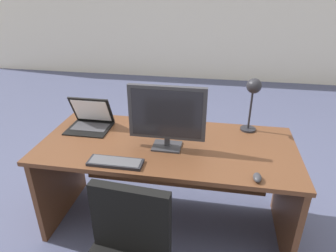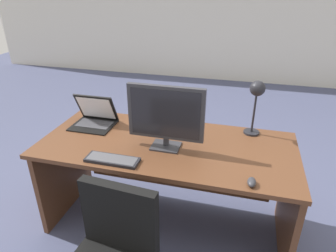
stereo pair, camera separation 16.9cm
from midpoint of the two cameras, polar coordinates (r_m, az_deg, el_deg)
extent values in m
plane|color=#474C6B|center=(3.82, 6.92, -2.53)|extent=(12.00, 12.00, 0.00)
cube|color=silver|center=(6.02, 11.81, 21.62)|extent=(10.00, 0.10, 2.80)
cube|color=#56331E|center=(2.17, 1.95, -3.73)|extent=(1.84, 0.83, 0.03)
cube|color=#56331E|center=(2.69, -17.36, -8.11)|extent=(0.04, 0.73, 0.73)
cube|color=#56331E|center=(2.40, 23.90, -14.10)|extent=(0.04, 0.73, 0.73)
cube|color=#56331E|center=(2.61, 3.40, -6.97)|extent=(1.62, 0.02, 0.51)
cube|color=#2D2D33|center=(2.12, 1.88, -3.90)|extent=(0.20, 0.16, 0.01)
cube|color=#2D2D33|center=(2.11, 1.95, -2.90)|extent=(0.04, 0.02, 0.06)
cube|color=#2D2D33|center=(2.00, 1.98, 2.49)|extent=(0.53, 0.04, 0.38)
cube|color=black|center=(1.98, 1.85, 2.26)|extent=(0.47, 0.00, 0.33)
cube|color=black|center=(2.47, -12.19, 0.07)|extent=(0.33, 0.28, 0.01)
cube|color=#38383D|center=(2.48, -11.99, 0.40)|extent=(0.28, 0.15, 0.00)
cube|color=black|center=(2.48, -11.62, 3.44)|extent=(0.33, 0.12, 0.24)
cube|color=white|center=(2.48, -11.71, 3.33)|extent=(0.29, 0.10, 0.20)
cube|color=black|center=(1.97, -8.18, -6.46)|extent=(0.36, 0.12, 0.02)
cube|color=#47474C|center=(1.97, -8.20, -6.19)|extent=(0.33, 0.10, 0.00)
ellipsoid|color=#2D2D33|center=(1.83, 18.28, -10.20)|extent=(0.05, 0.09, 0.04)
cylinder|color=black|center=(2.41, 17.56, -1.17)|extent=(0.12, 0.12, 0.01)
cylinder|color=black|center=(2.34, 18.10, 2.43)|extent=(0.02, 0.02, 0.32)
sphere|color=black|center=(2.25, 18.81, 6.77)|extent=(0.11, 0.11, 0.11)
cylinder|color=red|center=(2.49, -1.34, 1.93)|extent=(0.09, 0.09, 0.09)
torus|color=red|center=(2.48, -0.36, 1.91)|extent=(0.05, 0.01, 0.05)
cube|color=black|center=(1.69, -6.30, -16.96)|extent=(0.44, 0.09, 0.42)
camera|label=1|loc=(0.08, -87.75, 1.11)|focal=31.94mm
camera|label=2|loc=(0.08, 92.25, -1.11)|focal=31.94mm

